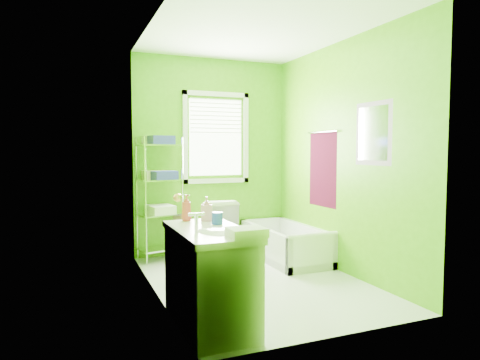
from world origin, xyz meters
name	(u,v)px	position (x,y,z in m)	size (l,w,h in m)	color
ground	(256,281)	(0.00, 0.00, 0.00)	(2.90, 2.90, 0.00)	silver
room_envelope	(256,134)	(0.00, 0.00, 1.55)	(2.14, 2.94, 2.62)	#499607
window	(216,133)	(0.05, 1.42, 1.61)	(0.92, 0.05, 1.22)	white
door	(183,202)	(-1.04, -1.00, 1.00)	(0.09, 0.80, 2.00)	white
right_wall_decor	(341,156)	(1.04, -0.02, 1.32)	(0.04, 1.48, 1.17)	#42071D
bathtub	(286,248)	(0.72, 0.70, 0.14)	(0.65, 1.39, 0.45)	white
toilet	(213,229)	(-0.11, 1.08, 0.39)	(0.43, 0.76, 0.77)	white
vanity	(210,274)	(-0.80, -0.89, 0.41)	(0.54, 1.02, 1.00)	silver
wire_shelf_unit	(160,185)	(-0.74, 1.28, 0.95)	(0.57, 0.47, 1.56)	silver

